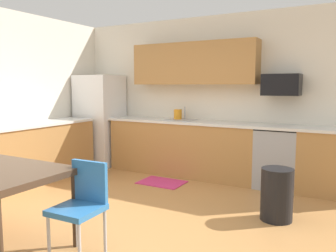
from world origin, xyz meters
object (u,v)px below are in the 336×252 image
chair_near_table (82,201)px  refrigerator (100,120)px  trash_bin (277,194)px  kettle (178,115)px  oven_range (277,157)px  microwave (282,85)px

chair_near_table → refrigerator: bearing=127.5°
refrigerator → chair_near_table: 3.72m
trash_bin → refrigerator: bearing=161.0°
trash_bin → kettle: 2.51m
oven_range → chair_near_table: bearing=-109.9°
microwave → kettle: 1.79m
oven_range → trash_bin: (0.26, -1.32, -0.16)m
kettle → microwave: bearing=1.7°
oven_range → trash_bin: size_ratio=1.52×
kettle → oven_range: bearing=-1.7°
chair_near_table → kettle: 3.17m
chair_near_table → kettle: kettle is taller
oven_range → microwave: microwave is taller
oven_range → refrigerator: bearing=-178.6°
oven_range → kettle: kettle is taller
oven_range → microwave: (0.00, 0.10, 1.09)m
refrigerator → kettle: 1.64m
oven_range → chair_near_table: (-1.09, -3.02, 0.05)m
trash_bin → oven_range: bearing=101.3°
chair_near_table → trash_bin: 2.18m
chair_near_table → kettle: size_ratio=4.25×
refrigerator → kettle: (1.63, 0.13, 0.16)m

